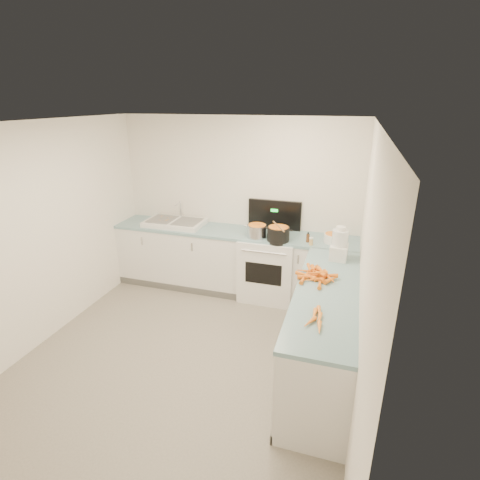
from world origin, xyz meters
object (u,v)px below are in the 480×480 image
(stove, at_px, (269,266))
(food_processor, at_px, (339,245))
(steel_pot, at_px, (257,232))
(extract_bottle, at_px, (308,238))
(spice_jar, at_px, (311,242))
(black_pot, at_px, (278,235))
(sink, at_px, (175,223))
(mixing_bowl, at_px, (334,238))

(stove, xyz_separation_m, food_processor, (0.95, -0.57, 0.64))
(stove, height_order, steel_pot, stove)
(extract_bottle, bearing_deg, spice_jar, -59.87)
(steel_pot, height_order, black_pot, black_pot)
(steel_pot, bearing_deg, extract_bottle, 1.43)
(stove, bearing_deg, food_processor, -30.92)
(sink, bearing_deg, steel_pot, -6.65)
(sink, xyz_separation_m, black_pot, (1.60, -0.20, 0.05))
(sink, relative_size, spice_jar, 10.08)
(sink, relative_size, black_pot, 2.93)
(food_processor, bearing_deg, stove, 149.08)
(mixing_bowl, height_order, food_processor, food_processor)
(black_pot, bearing_deg, food_processor, -26.07)
(stove, distance_m, extract_bottle, 0.76)
(black_pot, bearing_deg, sink, 173.04)
(stove, distance_m, food_processor, 1.28)
(food_processor, bearing_deg, black_pot, 153.93)
(sink, bearing_deg, spice_jar, -6.32)
(sink, xyz_separation_m, food_processor, (2.40, -0.59, 0.13))
(black_pot, xyz_separation_m, mixing_bowl, (0.71, 0.15, -0.03))
(sink, xyz_separation_m, spice_jar, (2.04, -0.23, 0.00))
(sink, height_order, extract_bottle, sink)
(extract_bottle, relative_size, spice_jar, 1.31)
(sink, xyz_separation_m, steel_pot, (1.30, -0.15, 0.04))
(spice_jar, bearing_deg, food_processor, -44.90)
(steel_pot, xyz_separation_m, mixing_bowl, (1.01, 0.11, -0.02))
(steel_pot, bearing_deg, stove, 42.56)
(spice_jar, relative_size, food_processor, 0.21)
(stove, height_order, sink, stove)
(black_pot, bearing_deg, spice_jar, -3.96)
(stove, xyz_separation_m, steel_pot, (-0.15, -0.14, 0.54))
(stove, relative_size, sink, 1.58)
(stove, bearing_deg, sink, 179.38)
(spice_jar, bearing_deg, black_pot, 176.04)
(steel_pot, relative_size, black_pot, 0.92)
(mixing_bowl, bearing_deg, black_pot, -168.06)
(black_pot, bearing_deg, extract_bottle, 9.08)
(mixing_bowl, relative_size, spice_jar, 2.97)
(steel_pot, bearing_deg, spice_jar, -5.74)
(black_pot, height_order, extract_bottle, black_pot)
(mixing_bowl, relative_size, food_processor, 0.63)
(steel_pot, distance_m, extract_bottle, 0.69)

